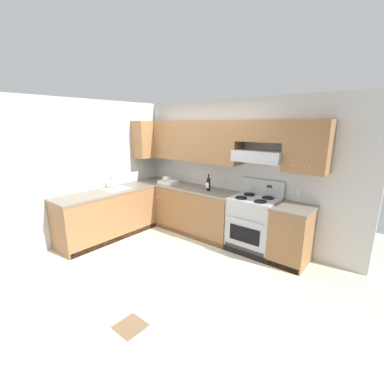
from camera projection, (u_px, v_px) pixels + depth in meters
name	position (u px, v px, depth m)	size (l,w,h in m)	color
ground_plane	(153.00, 257.00, 4.34)	(7.04, 7.04, 0.00)	beige
floor_accent_tile	(130.00, 326.00, 2.85)	(0.30, 0.30, 0.01)	olive
wall_back	(227.00, 160.00, 4.87)	(4.68, 0.57, 2.55)	silver
wall_left	(104.00, 165.00, 5.16)	(0.47, 4.00, 2.55)	silver
counter_back_run	(201.00, 212.00, 5.14)	(3.60, 0.65, 0.91)	olive
counter_left_run	(108.00, 214.00, 5.00)	(0.63, 1.91, 1.13)	olive
stove	(253.00, 224.00, 4.46)	(0.76, 0.62, 1.20)	#B7BABC
wine_bottle	(208.00, 183.00, 4.89)	(0.07, 0.07, 0.34)	black
bowl	(168.00, 183.00, 5.47)	(0.38, 0.25, 0.07)	white
paper_towel_roll	(167.00, 179.00, 5.63)	(0.14, 0.13, 0.13)	white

